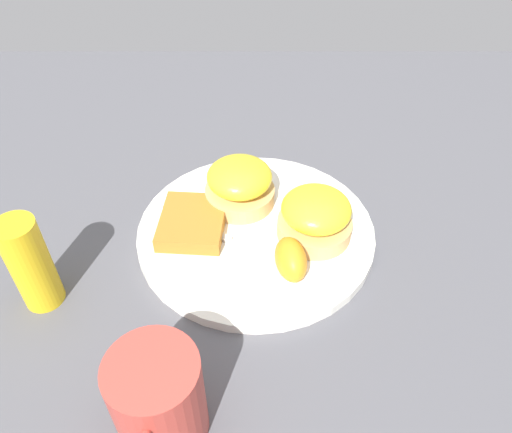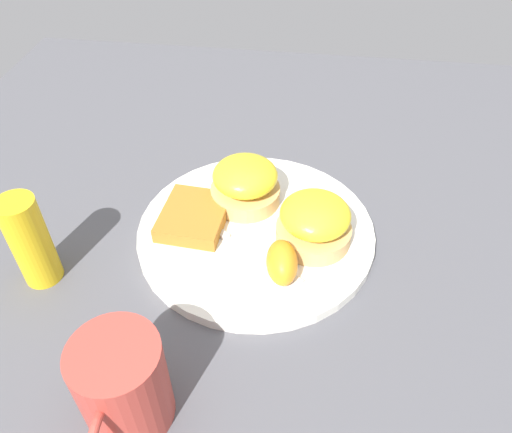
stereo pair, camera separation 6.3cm
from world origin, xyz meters
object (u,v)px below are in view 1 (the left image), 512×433
Objects in this scene: sandwich_benedict_left at (316,216)px; sandwich_benedict_right at (240,184)px; fork at (236,244)px; orange_wedge at (291,259)px; hashbrown_patty at (193,220)px; cup at (158,401)px; condiment_bottle at (31,264)px.

sandwich_benedict_left is 1.00× the size of sandwich_benedict_right.
orange_wedge is at bearing 56.29° from fork.
orange_wedge is 0.08m from fork.
sandwich_benedict_left is at bearing 101.62° from fork.
sandwich_benedict_left reaches higher than hashbrown_patty.
cup reaches higher than fork.
orange_wedge reaches higher than hashbrown_patty.
sandwich_benedict_left is 0.11m from sandwich_benedict_right.
sandwich_benedict_left is 1.56× the size of orange_wedge.
fork is 1.74× the size of condiment_bottle.
condiment_bottle is (0.11, -0.16, 0.04)m from hashbrown_patty.
orange_wedge is at bearing 95.60° from condiment_bottle.
condiment_bottle is (0.07, -0.22, 0.04)m from fork.
hashbrown_patty is at bearing 123.07° from condiment_bottle.
cup is (0.26, -0.00, 0.03)m from hashbrown_patty.
fork is at bearing -2.15° from sandwich_benedict_right.
cup is 0.96× the size of condiment_bottle.
cup is at bearing -11.68° from sandwich_benedict_right.
hashbrown_patty is 0.46× the size of fork.
fork is at bearing -123.71° from orange_wedge.
fork is (0.03, 0.06, -0.01)m from hashbrown_patty.
condiment_bottle is at bearing -133.60° from cup.
orange_wedge reaches higher than fork.
sandwich_benedict_right is at bearing -123.40° from sandwich_benedict_left.
cup reaches higher than sandwich_benedict_left.
hashbrown_patty reaches higher than fork.
sandwich_benedict_right is 0.09m from fork.
condiment_bottle is at bearing -84.40° from orange_wedge.
hashbrown_patty is 0.14m from orange_wedge.
hashbrown_patty is 0.20m from condiment_bottle.
sandwich_benedict_right is at bearing 168.32° from cup.
cup is at bearing 46.40° from condiment_bottle.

